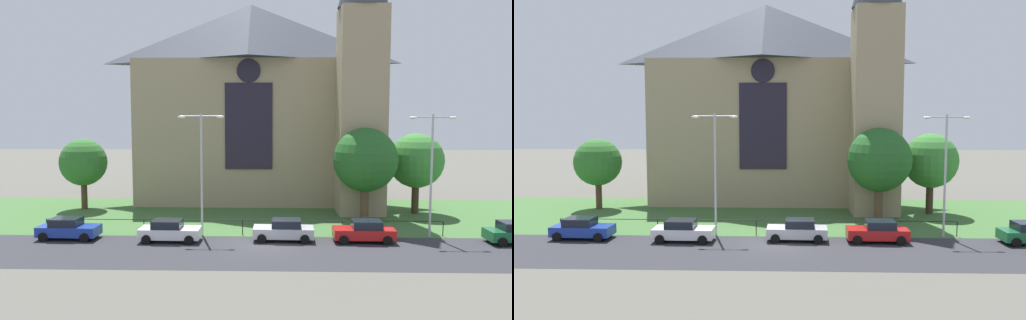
% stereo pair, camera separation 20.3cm
% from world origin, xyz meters
% --- Properties ---
extents(ground, '(160.00, 160.00, 0.00)m').
position_xyz_m(ground, '(0.00, 10.00, 0.00)').
color(ground, '#56544C').
extents(road_asphalt, '(120.00, 8.00, 0.01)m').
position_xyz_m(road_asphalt, '(0.00, -2.00, 0.00)').
color(road_asphalt, '#2D2D33').
rests_on(road_asphalt, ground).
extents(grass_verge, '(120.00, 20.00, 0.01)m').
position_xyz_m(grass_verge, '(0.00, 8.00, 0.00)').
color(grass_verge, '#3D6633').
rests_on(grass_verge, ground).
extents(church_building, '(23.20, 16.20, 26.00)m').
position_xyz_m(church_building, '(-0.60, 18.49, 10.27)').
color(church_building, tan).
rests_on(church_building, ground).
extents(iron_railing, '(29.16, 0.07, 1.13)m').
position_xyz_m(iron_railing, '(-1.38, 2.50, 0.97)').
color(iron_railing, black).
rests_on(iron_railing, ground).
extents(tree_left_far, '(4.35, 4.35, 6.55)m').
position_xyz_m(tree_left_far, '(-16.72, 12.29, 4.34)').
color(tree_left_far, '#4C3823').
rests_on(tree_left_far, ground).
extents(tree_right_near, '(5.32, 5.32, 7.72)m').
position_xyz_m(tree_right_near, '(8.51, 8.06, 5.03)').
color(tree_right_near, brown).
rests_on(tree_right_near, ground).
extents(tree_right_far, '(4.82, 4.82, 7.13)m').
position_xyz_m(tree_right_far, '(13.55, 11.04, 4.69)').
color(tree_right_far, '#423021').
rests_on(tree_right_far, ground).
extents(streetlamp_near, '(3.37, 0.26, 8.89)m').
position_xyz_m(streetlamp_near, '(-4.33, 2.40, 5.60)').
color(streetlamp_near, '#B2B2B7').
rests_on(streetlamp_near, ground).
extents(streetlamp_far, '(3.37, 0.26, 8.83)m').
position_xyz_m(streetlamp_far, '(12.17, 2.40, 5.56)').
color(streetlamp_far, '#B2B2B7').
rests_on(streetlamp_far, ground).
extents(parked_car_blue, '(4.26, 2.14, 1.51)m').
position_xyz_m(parked_car_blue, '(-13.68, 0.99, 0.74)').
color(parked_car_blue, '#1E3899').
rests_on(parked_car_blue, ground).
extents(parked_car_white, '(4.24, 2.10, 1.51)m').
position_xyz_m(parked_car_white, '(-6.35, 0.53, 0.74)').
color(parked_car_white, silver).
rests_on(parked_car_white, ground).
extents(parked_car_silver, '(4.25, 2.12, 1.51)m').
position_xyz_m(parked_car_silver, '(1.62, 0.98, 0.74)').
color(parked_car_silver, '#B7B7BC').
rests_on(parked_car_silver, ground).
extents(parked_car_red, '(4.22, 2.07, 1.51)m').
position_xyz_m(parked_car_red, '(7.18, 0.80, 0.74)').
color(parked_car_red, '#B21919').
rests_on(parked_car_red, ground).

